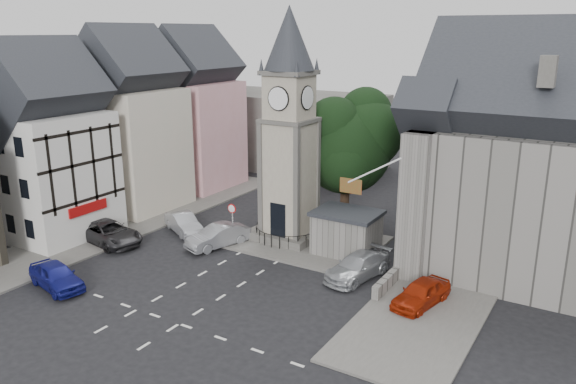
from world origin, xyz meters
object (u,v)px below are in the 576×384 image
Objects in this scene: clock_tower at (289,129)px; stone_shelter at (347,233)px; car_east_red at (421,293)px; pedestrian at (450,254)px; car_west_blue at (56,276)px.

clock_tower is 3.78× the size of stone_shelter.
car_east_red is 2.40× the size of pedestrian.
car_west_blue is at bearing -142.07° from car_east_red.
car_east_red is at bearing 51.95° from pedestrian.
stone_shelter is 0.96× the size of car_west_blue.
stone_shelter is at bearing -5.84° from clock_tower.
clock_tower reaches higher than car_west_blue.
clock_tower reaches higher than pedestrian.
pedestrian is (18.86, 15.13, 0.12)m from car_west_blue.
pedestrian is (11.34, 1.14, -7.24)m from clock_tower.
stone_shelter reaches higher than car_west_blue.
clock_tower is at bearing -15.48° from car_west_blue.
stone_shelter is 8.11m from car_east_red.
clock_tower is 14.56m from car_east_red.
clock_tower is at bearing 174.16° from stone_shelter.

